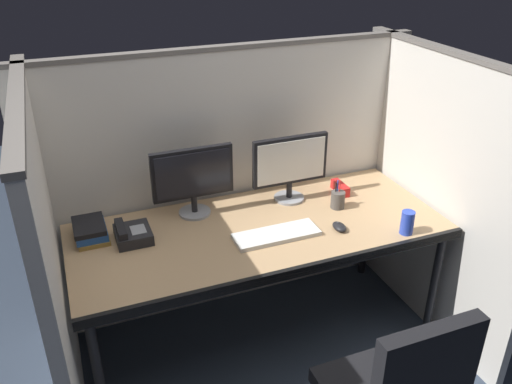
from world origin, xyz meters
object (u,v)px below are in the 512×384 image
Objects in this scene: computer_mouse at (339,227)px; monitor_right at (290,164)px; keyboard_main at (276,235)px; monitor_left at (193,177)px; red_stapler at (340,188)px; desk at (260,237)px; pen_cup at (338,199)px; desk_phone at (132,234)px; book_stack at (91,231)px; soda_can at (407,223)px.

monitor_right is at bearing 104.05° from computer_mouse.
keyboard_main is 4.48× the size of computer_mouse.
monitor_left is 0.87m from red_stapler.
pen_cup is (0.47, 0.05, 0.10)m from desk.
monitor_left is at bearing 176.28° from monitor_right.
desk is 19.79× the size of computer_mouse.
desk_phone is (-0.89, -0.11, -0.18)m from monitor_right.
computer_mouse is at bearing -22.93° from desk.
keyboard_main is (0.05, -0.10, 0.06)m from desk.
monitor_left is 0.57m from book_stack.
desk is 0.64m from desk_phone.
monitor_left is at bearing 134.53° from desk.
computer_mouse is at bearing -116.92° from pen_cup.
monitor_right reaches higher than desk_phone.
book_stack is (-1.28, 0.17, -0.01)m from pen_cup.
soda_can is (0.62, -0.21, 0.05)m from keyboard_main.
desk is at bearing -15.51° from book_stack.
desk_phone is at bearing -158.48° from monitor_left.
monitor_left reaches higher than pen_cup.
soda_can reaches higher than book_stack.
soda_can is at bearing -80.65° from red_stapler.
keyboard_main is at bearing -150.07° from red_stapler.
keyboard_main is (-0.22, -0.34, -0.20)m from monitor_right.
keyboard_main is (0.31, -0.37, -0.20)m from monitor_left.
red_stapler is at bearing -0.70° from book_stack.
pen_cup reaches higher than soda_can.
desk is at bearing -45.47° from monitor_left.
red_stapler is at bearing 99.35° from soda_can.
pen_cup is 0.41m from soda_can.
monitor_left is at bearing 21.52° from desk_phone.
keyboard_main reaches higher than desk.
soda_can is (1.29, -0.44, 0.03)m from desk_phone.
monitor_left is 1.11m from soda_can.
monitor_right is 0.45m from keyboard_main.
pen_cup is at bearing -7.61° from book_stack.
book_stack is at bearing 162.10° from computer_mouse.
soda_can is at bearing -24.86° from desk.
book_stack is at bearing 172.39° from pen_cup.
keyboard_main is at bearing -20.75° from book_stack.
desk_phone is (-0.99, 0.29, 0.02)m from computer_mouse.
monitor_left reaches higher than book_stack.
computer_mouse is at bearing -17.90° from book_stack.
book_stack is at bearing 160.14° from soda_can.
monitor_left is 0.54m from monitor_right.
book_stack is 1.76× the size of soda_can.
pen_cup is at bearing 117.67° from soda_can.
desk_phone is 1.18× the size of pen_cup.
keyboard_main is at bearing -123.65° from monitor_right.
soda_can is (0.29, -0.15, 0.04)m from computer_mouse.
desk_phone is at bearing -176.42° from red_stapler.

